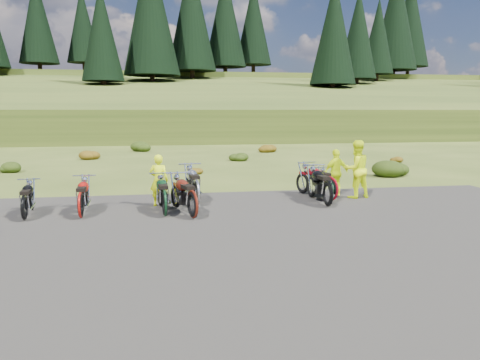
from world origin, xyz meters
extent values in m
plane|color=#3A4818|center=(0.00, 0.00, 0.00)|extent=(300.00, 300.00, 0.00)
cube|color=black|center=(0.00, -2.00, 0.00)|extent=(20.00, 12.00, 0.04)
cube|color=#304316|center=(0.00, 110.00, 0.00)|extent=(300.00, 90.00, 9.17)
cylinder|color=black|center=(-21.00, 69.00, 9.48)|extent=(0.70, 0.70, 2.20)
cone|color=black|center=(-21.00, 69.00, 17.38)|extent=(6.16, 6.16, 14.00)
cylinder|color=black|center=(-15.00, 75.00, 10.27)|extent=(0.70, 0.70, 2.20)
cone|color=black|center=(-15.00, 75.00, 17.67)|extent=(5.72, 5.72, 13.00)
cylinder|color=black|center=(-9.00, 50.00, 5.69)|extent=(0.70, 0.70, 2.20)
cone|color=black|center=(-9.00, 50.00, 12.59)|extent=(5.28, 5.28, 12.00)
cylinder|color=black|center=(-3.00, 56.00, 6.88)|extent=(0.70, 0.70, 2.20)
cone|color=black|center=(-3.00, 56.00, 16.78)|extent=(7.92, 7.92, 18.00)
cylinder|color=black|center=(3.00, 62.00, 8.08)|extent=(0.70, 0.70, 2.20)
cone|color=black|center=(3.00, 62.00, 17.48)|extent=(7.48, 7.48, 17.00)
cylinder|color=black|center=(9.00, 68.00, 9.28)|extent=(0.70, 0.70, 2.20)
cone|color=black|center=(9.00, 68.00, 18.18)|extent=(7.04, 7.04, 16.00)
cylinder|color=black|center=(15.00, 74.00, 10.27)|extent=(0.70, 0.70, 2.20)
cone|color=black|center=(15.00, 74.00, 18.67)|extent=(6.60, 6.60, 15.00)
cylinder|color=black|center=(21.00, 49.00, 5.49)|extent=(0.70, 0.70, 2.20)
cone|color=black|center=(21.00, 49.00, 13.39)|extent=(6.16, 6.16, 14.00)
cylinder|color=black|center=(27.00, 55.00, 6.68)|extent=(0.70, 0.70, 2.20)
cone|color=black|center=(27.00, 55.00, 14.08)|extent=(5.72, 5.72, 13.00)
cylinder|color=black|center=(33.00, 61.00, 7.88)|extent=(0.70, 0.70, 2.20)
cone|color=black|center=(33.00, 61.00, 14.78)|extent=(5.28, 5.28, 12.00)
cylinder|color=black|center=(39.00, 67.00, 9.08)|extent=(0.70, 0.70, 2.20)
cone|color=black|center=(39.00, 67.00, 18.98)|extent=(7.92, 7.92, 18.00)
cylinder|color=black|center=(45.00, 73.00, 10.27)|extent=(0.70, 0.70, 2.20)
cone|color=black|center=(45.00, 73.00, 19.67)|extent=(7.48, 7.48, 17.00)
ellipsoid|color=black|center=(-9.10, 11.30, 0.31)|extent=(1.03, 1.03, 0.61)
ellipsoid|color=brown|center=(-6.20, 16.60, 0.38)|extent=(1.30, 1.30, 0.77)
ellipsoid|color=black|center=(-3.30, 21.90, 0.46)|extent=(1.56, 1.56, 0.92)
ellipsoid|color=brown|center=(-0.40, 9.20, 0.23)|extent=(0.77, 0.77, 0.45)
ellipsoid|color=black|center=(2.50, 14.50, 0.31)|extent=(1.03, 1.03, 0.61)
ellipsoid|color=brown|center=(5.40, 19.80, 0.38)|extent=(1.30, 1.30, 0.77)
ellipsoid|color=black|center=(8.30, 7.10, 0.46)|extent=(1.56, 1.56, 0.92)
ellipsoid|color=brown|center=(11.20, 12.40, 0.23)|extent=(0.77, 0.77, 0.45)
imported|color=#D2E90C|center=(-1.98, 1.91, 0.79)|extent=(0.65, 0.50, 1.59)
imported|color=#D2E90C|center=(4.49, 2.22, 0.96)|extent=(1.04, 0.87, 1.93)
imported|color=#D2E90C|center=(4.00, 2.75, 0.80)|extent=(1.00, 0.61, 1.59)
camera|label=1|loc=(-1.85, -12.34, 2.93)|focal=35.00mm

